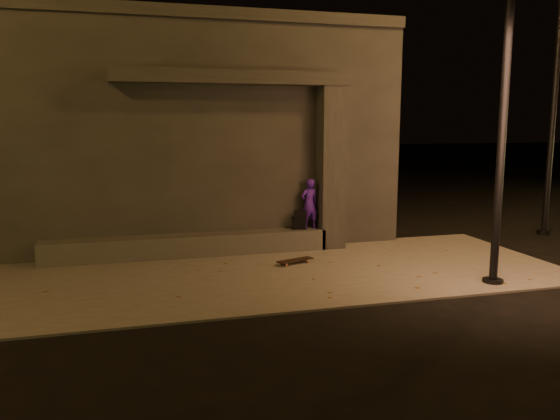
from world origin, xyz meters
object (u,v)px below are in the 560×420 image
object	(u,v)px
skateboard	(295,260)
street_lamp_0	(508,42)
column	(331,168)
backpack	(299,222)
skateboarder	(309,204)

from	to	relation	value
skateboard	street_lamp_0	xyz separation A→B (m)	(3.02, -2.16, 4.05)
column	skateboard	bearing A→B (deg)	-133.64
column	street_lamp_0	bearing A→B (deg)	-62.21
backpack	skateboard	world-z (taller)	backpack
backpack	skateboard	size ratio (longest dim) A/B	0.53
column	backpack	bearing A→B (deg)	-180.00
street_lamp_0	backpack	bearing A→B (deg)	126.67
skateboarder	street_lamp_0	xyz separation A→B (m)	(2.31, -3.43, 3.11)
skateboarder	backpack	world-z (taller)	skateboarder
column	street_lamp_0	distance (m)	4.52
backpack	column	bearing A→B (deg)	13.63
skateboard	skateboarder	bearing A→B (deg)	42.24
column	backpack	xyz separation A→B (m)	(-0.75, -0.00, -1.20)
backpack	street_lamp_0	xyz separation A→B (m)	(2.56, -3.43, 3.53)
backpack	street_lamp_0	distance (m)	5.55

